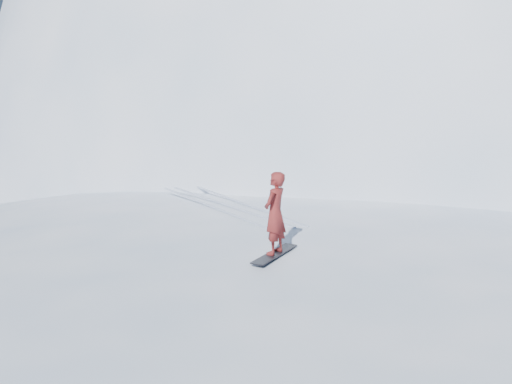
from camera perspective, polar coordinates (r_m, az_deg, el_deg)
ground at (r=12.33m, az=7.89°, el=-17.41°), size 400.00×400.00×0.00m
near_ridge at (r=15.12m, az=5.44°, el=-11.62°), size 36.00×28.00×4.80m
summit_peak at (r=45.13m, az=15.63°, el=3.71°), size 60.00×56.00×56.00m
peak_shoulder at (r=33.66m, az=5.63°, el=1.46°), size 28.00×24.00×18.00m
wind_bumps at (r=13.78m, az=1.27°, el=-14.00°), size 16.00×14.40×1.00m
snowboard at (r=11.60m, az=1.88°, el=-6.20°), size 1.37×1.15×0.03m
snowboarder at (r=11.37m, az=1.91°, el=-2.13°), size 0.73×0.69×1.67m
board_tracks at (r=15.91m, az=-2.96°, el=-1.22°), size 2.14×5.91×0.04m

